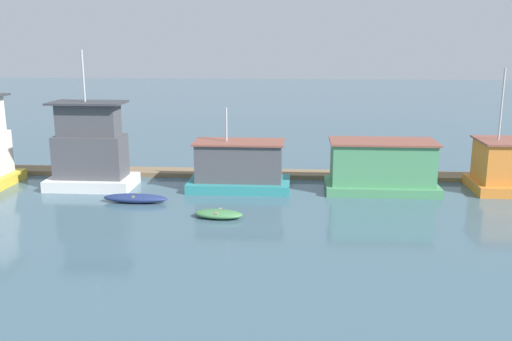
{
  "coord_description": "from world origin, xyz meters",
  "views": [
    {
      "loc": [
        2.42,
        -35.02,
        9.35
      ],
      "look_at": [
        0.0,
        -1.0,
        1.4
      ],
      "focal_mm": 40.0,
      "sensor_mm": 36.0,
      "label": 1
    }
  ],
  "objects_px": {
    "houseboat_teal": "(239,167)",
    "dinghy_green": "(218,214)",
    "dinghy_navy": "(135,198)",
    "houseboat_white": "(91,152)",
    "houseboat_green": "(382,167)"
  },
  "relations": [
    {
      "from": "houseboat_white",
      "to": "houseboat_green",
      "type": "distance_m",
      "value": 18.32
    },
    {
      "from": "houseboat_white",
      "to": "houseboat_green",
      "type": "xyz_separation_m",
      "value": [
        18.3,
        0.42,
        -0.76
      ]
    },
    {
      "from": "dinghy_navy",
      "to": "dinghy_green",
      "type": "bearing_deg",
      "value": -26.11
    },
    {
      "from": "houseboat_green",
      "to": "houseboat_white",
      "type": "bearing_deg",
      "value": -178.67
    },
    {
      "from": "houseboat_green",
      "to": "dinghy_green",
      "type": "distance_m",
      "value": 11.32
    },
    {
      "from": "houseboat_teal",
      "to": "dinghy_green",
      "type": "xyz_separation_m",
      "value": [
        -0.51,
        -6.13,
        -1.18
      ]
    },
    {
      "from": "dinghy_navy",
      "to": "dinghy_green",
      "type": "relative_size",
      "value": 1.39
    },
    {
      "from": "houseboat_white",
      "to": "dinghy_green",
      "type": "relative_size",
      "value": 3.13
    },
    {
      "from": "houseboat_green",
      "to": "dinghy_navy",
      "type": "xyz_separation_m",
      "value": [
        -14.62,
        -3.61,
        -1.27
      ]
    },
    {
      "from": "houseboat_teal",
      "to": "dinghy_green",
      "type": "height_order",
      "value": "houseboat_teal"
    },
    {
      "from": "houseboat_white",
      "to": "dinghy_navy",
      "type": "height_order",
      "value": "houseboat_white"
    },
    {
      "from": "houseboat_green",
      "to": "dinghy_navy",
      "type": "bearing_deg",
      "value": -166.11
    },
    {
      "from": "houseboat_teal",
      "to": "houseboat_white",
      "type": "bearing_deg",
      "value": -177.69
    },
    {
      "from": "houseboat_white",
      "to": "houseboat_green",
      "type": "height_order",
      "value": "houseboat_white"
    },
    {
      "from": "dinghy_navy",
      "to": "dinghy_green",
      "type": "distance_m",
      "value": 5.81
    }
  ]
}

